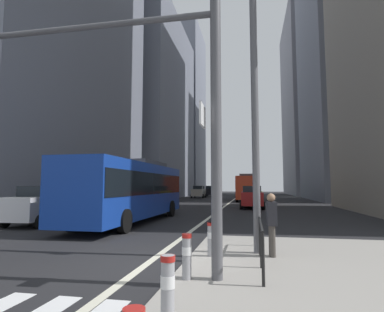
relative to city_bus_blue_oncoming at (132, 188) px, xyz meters
name	(u,v)px	position (x,y,z in m)	size (l,w,h in m)	color
ground_plane	(222,208)	(3.77, 11.55, -1.84)	(160.00, 160.00, 0.00)	black
lane_centre_line	(230,202)	(3.77, 21.55, -1.83)	(0.20, 80.00, 0.01)	beige
office_tower_left_mid	(143,109)	(-12.23, 35.29, 13.55)	(13.52, 24.47, 30.76)	slate
office_tower_left_far	(176,111)	(-12.23, 59.14, 18.77)	(12.99, 16.19, 41.21)	slate
office_tower_right_mid	(351,45)	(20.77, 30.77, 20.24)	(12.66, 18.35, 44.16)	slate
office_tower_right_far	(317,104)	(20.77, 55.22, 17.95)	(13.15, 24.06, 39.58)	gray
city_bus_blue_oncoming	(132,188)	(0.00, 0.00, 0.00)	(2.76, 11.46, 3.40)	#14389E
sedan_white_oncoming	(43,205)	(-4.15, -1.66, -0.85)	(2.13, 4.34, 1.94)	silver
city_bus_red_receding	(248,187)	(5.79, 25.71, 0.00)	(2.79, 10.98, 3.40)	red
city_bus_red_distant	(249,186)	(5.85, 43.54, 0.00)	(2.73, 11.75, 3.40)	#198456
car_oncoming_mid	(199,192)	(-2.18, 34.25, -0.85)	(2.05, 4.18, 1.94)	#B2A899
car_receding_near	(252,195)	(6.35, 16.16, -0.85)	(2.19, 4.10, 1.94)	gold
car_receding_far	(252,197)	(6.32, 11.74, -0.85)	(2.15, 4.27, 1.94)	maroon
car_oncoming_far	(211,191)	(-1.14, 41.28, -0.85)	(2.07, 4.57, 1.94)	black
traffic_signal_gantry	(126,86)	(3.74, -9.86, 2.26)	(5.93, 0.65, 6.00)	#515156
street_lamp_post	(254,69)	(6.51, -7.24, 3.45)	(5.50, 0.32, 8.00)	#56565B
bollard_left	(168,286)	(5.29, -11.96, -1.19)	(0.20, 0.20, 0.89)	#99999E
bollard_right	(187,254)	(5.12, -9.94, -1.20)	(0.20, 0.20, 0.87)	#99999E
bollard_back	(211,237)	(5.32, -7.86, -1.21)	(0.20, 0.20, 0.85)	#99999E
pedestrian_railing	(260,231)	(6.57, -8.15, -0.97)	(0.06, 3.96, 0.98)	black
pedestrian_waiting	(272,221)	(6.87, -7.61, -0.80)	(0.27, 0.40, 1.61)	#423D38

